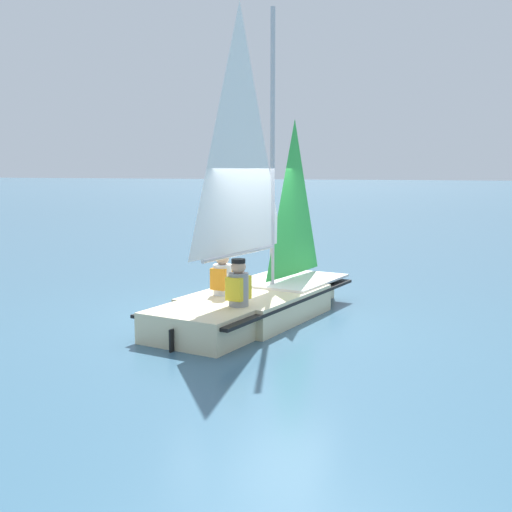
% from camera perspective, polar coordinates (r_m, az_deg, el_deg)
% --- Properties ---
extents(ground_plane, '(260.00, 260.00, 0.00)m').
position_cam_1_polar(ground_plane, '(10.82, 0.00, -5.55)').
color(ground_plane, '#38607A').
extents(sailboat_main, '(4.68, 2.49, 5.14)m').
position_cam_1_polar(sailboat_main, '(10.66, -0.09, -2.28)').
color(sailboat_main, beige).
rests_on(sailboat_main, ground_plane).
extents(sailor_helm, '(0.38, 0.35, 1.16)m').
position_cam_1_polar(sailor_helm, '(10.44, -3.00, -2.51)').
color(sailor_helm, black).
rests_on(sailor_helm, ground_plane).
extents(sailor_crew, '(0.38, 0.35, 1.16)m').
position_cam_1_polar(sailor_crew, '(9.59, -1.56, -3.43)').
color(sailor_crew, black).
rests_on(sailor_crew, ground_plane).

